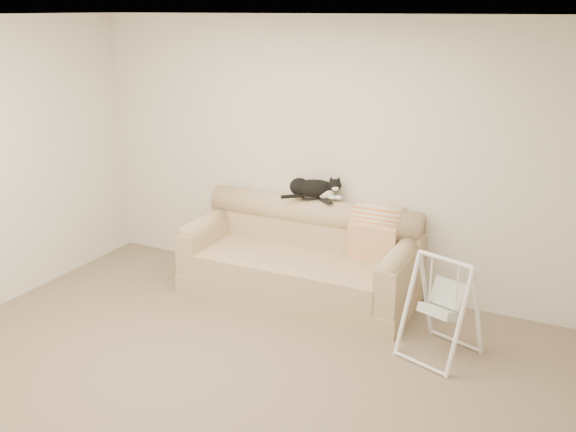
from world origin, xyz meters
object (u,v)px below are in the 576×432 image
Objects in this scene: baby_swing at (442,307)px; sofa at (301,260)px; remote_a at (311,198)px; remote_b at (326,201)px; tuxedo_cat at (314,188)px.

sofa is at bearing 159.63° from baby_swing.
remote_a is 1.07× the size of remote_b.
sofa is 12.15× the size of remote_a.
sofa is 0.61m from remote_b.
tuxedo_cat is (0.02, 0.01, 0.10)m from remote_a.
remote_a is 1.74m from baby_swing.
remote_a reaches higher than sofa.
remote_a is 0.10m from tuxedo_cat.
tuxedo_cat is at bearing 166.15° from remote_b.
remote_a reaches higher than remote_b.
baby_swing is (1.46, -0.78, -0.59)m from tuxedo_cat.
remote_b is (0.16, -0.02, -0.00)m from remote_a.
remote_b is 0.30× the size of tuxedo_cat.
remote_a is at bearing 172.81° from remote_b.
remote_a reaches higher than baby_swing.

